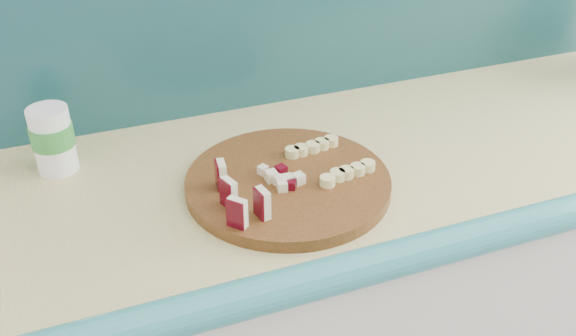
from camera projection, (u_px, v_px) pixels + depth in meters
The scene contains 6 objects.
kitchen_counter at pixel (498, 278), 1.62m from camera, with size 2.20×0.63×0.91m.
cutting_board at pixel (288, 183), 1.15m from camera, with size 0.37×0.37×0.02m, color #43260E.
apple_wedges at pixel (237, 196), 1.05m from camera, with size 0.07×0.15×0.05m.
apple_chunks at pixel (278, 177), 1.13m from camera, with size 0.06×0.06×0.02m.
banana_slices at pixel (329, 159), 1.18m from camera, with size 0.14×0.15×0.02m.
canister at pixel (53, 138), 1.17m from camera, with size 0.08×0.08×0.13m.
Camera 1 is at (-0.84, 0.55, 1.55)m, focal length 40.00 mm.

